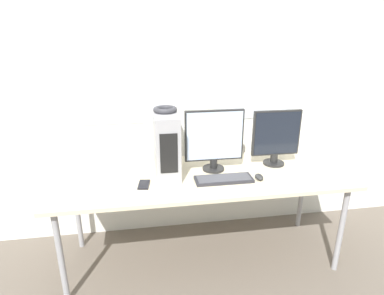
% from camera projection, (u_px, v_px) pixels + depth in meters
% --- Properties ---
extents(ground_plane, '(14.00, 14.00, 0.00)m').
position_uv_depth(ground_plane, '(212.00, 292.00, 2.22)').
color(ground_plane, '#665B51').
extents(wall_back, '(8.00, 0.07, 2.70)m').
position_uv_depth(wall_back, '(192.00, 77.00, 2.58)').
color(wall_back, silver).
rests_on(wall_back, ground_plane).
extents(desk, '(2.10, 0.75, 0.72)m').
position_uv_depth(desk, '(202.00, 180.00, 2.34)').
color(desk, beige).
rests_on(desk, ground_plane).
extents(pc_tower, '(0.17, 0.43, 0.45)m').
position_uv_depth(pc_tower, '(166.00, 143.00, 2.28)').
color(pc_tower, '#9E9EA3').
rests_on(pc_tower, desk).
extents(headphones, '(0.17, 0.17, 0.04)m').
position_uv_depth(headphones, '(165.00, 109.00, 2.19)').
color(headphones, '#333338').
rests_on(headphones, pc_tower).
extents(monitor_main, '(0.43, 0.16, 0.46)m').
position_uv_depth(monitor_main, '(214.00, 139.00, 2.32)').
color(monitor_main, black).
rests_on(monitor_main, desk).
extents(monitor_right_near, '(0.37, 0.16, 0.43)m').
position_uv_depth(monitor_right_near, '(276.00, 137.00, 2.43)').
color(monitor_right_near, black).
rests_on(monitor_right_near, desk).
extents(keyboard, '(0.40, 0.14, 0.02)m').
position_uv_depth(keyboard, '(224.00, 179.00, 2.22)').
color(keyboard, '#28282D').
rests_on(keyboard, desk).
extents(mouse, '(0.05, 0.09, 0.04)m').
position_uv_depth(mouse, '(259.00, 177.00, 2.24)').
color(mouse, '#2D2D2D').
rests_on(mouse, desk).
extents(cell_phone, '(0.09, 0.15, 0.01)m').
position_uv_depth(cell_phone, '(144.00, 185.00, 2.15)').
color(cell_phone, black).
rests_on(cell_phone, desk).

